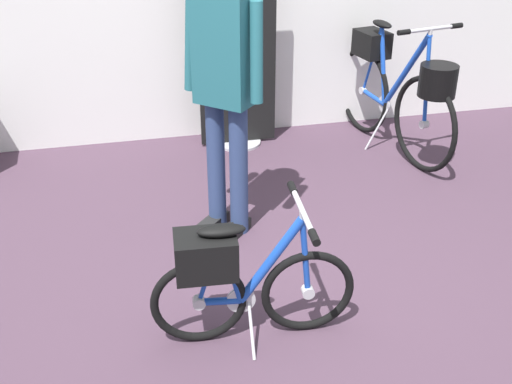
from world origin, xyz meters
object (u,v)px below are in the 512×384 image
display_bike_left (397,88)px  folding_bike_foreground (238,277)px  visitor_near_wall (225,76)px  floor_banner_stand (237,67)px

display_bike_left → folding_bike_foreground: bearing=-130.8°
display_bike_left → visitor_near_wall: 1.77m
floor_banner_stand → display_bike_left: size_ratio=0.96×
folding_bike_foreground → visitor_near_wall: visitor_near_wall is taller
floor_banner_stand → display_bike_left: 1.23m
folding_bike_foreground → display_bike_left: size_ratio=0.66×
folding_bike_foreground → visitor_near_wall: bearing=82.0°
floor_banner_stand → visitor_near_wall: 1.35m
floor_banner_stand → folding_bike_foreground: floor_banner_stand is taller
visitor_near_wall → folding_bike_foreground: bearing=-98.0°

